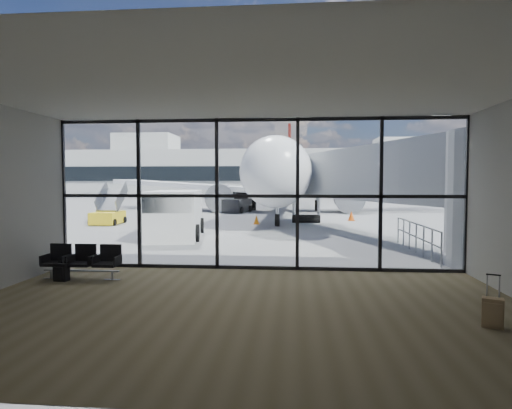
# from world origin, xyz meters

# --- Properties ---
(ground) EXTENTS (220.00, 220.00, 0.00)m
(ground) POSITION_xyz_m (0.00, 40.00, 0.00)
(ground) COLOR slate
(ground) RESTS_ON ground
(lounge_shell) EXTENTS (12.02, 8.01, 4.51)m
(lounge_shell) POSITION_xyz_m (0.00, -4.80, 2.65)
(lounge_shell) COLOR brown
(lounge_shell) RESTS_ON ground
(glass_curtain_wall) EXTENTS (12.10, 0.12, 4.50)m
(glass_curtain_wall) POSITION_xyz_m (0.00, 0.00, 2.25)
(glass_curtain_wall) COLOR white
(glass_curtain_wall) RESTS_ON ground
(jet_bridge) EXTENTS (8.00, 16.50, 4.33)m
(jet_bridge) POSITION_xyz_m (4.90, 7.07, 2.76)
(jet_bridge) COLOR #A3A5A8
(jet_bridge) RESTS_ON ground
(apron_railing) EXTENTS (0.06, 5.46, 1.11)m
(apron_railing) POSITION_xyz_m (5.60, 3.50, 0.72)
(apron_railing) COLOR gray
(apron_railing) RESTS_ON ground
(far_terminal) EXTENTS (80.00, 12.20, 11.00)m
(far_terminal) POSITION_xyz_m (-0.59, 61.97, 4.21)
(far_terminal) COLOR #BBBBB6
(far_terminal) RESTS_ON ground
(tree_0) EXTENTS (4.95, 4.95, 7.12)m
(tree_0) POSITION_xyz_m (-45.00, 72.00, 4.63)
(tree_0) COLOR #382619
(tree_0) RESTS_ON ground
(tree_1) EXTENTS (5.61, 5.61, 8.07)m
(tree_1) POSITION_xyz_m (-39.00, 72.00, 5.25)
(tree_1) COLOR #382619
(tree_1) RESTS_ON ground
(tree_2) EXTENTS (6.27, 6.27, 9.03)m
(tree_2) POSITION_xyz_m (-33.00, 72.00, 5.88)
(tree_2) COLOR #382619
(tree_2) RESTS_ON ground
(tree_3) EXTENTS (4.95, 4.95, 7.12)m
(tree_3) POSITION_xyz_m (-27.00, 72.00, 4.63)
(tree_3) COLOR #382619
(tree_3) RESTS_ON ground
(tree_4) EXTENTS (5.61, 5.61, 8.07)m
(tree_4) POSITION_xyz_m (-21.00, 72.00, 5.25)
(tree_4) COLOR #382619
(tree_4) RESTS_ON ground
(tree_5) EXTENTS (6.27, 6.27, 9.03)m
(tree_5) POSITION_xyz_m (-15.00, 72.00, 5.88)
(tree_5) COLOR #382619
(tree_5) RESTS_ON ground
(seating_row) EXTENTS (2.08, 0.58, 0.92)m
(seating_row) POSITION_xyz_m (-4.59, -1.61, 0.51)
(seating_row) COLOR gray
(seating_row) RESTS_ON ground
(backpack) EXTENTS (0.37, 0.35, 0.52)m
(backpack) POSITION_xyz_m (-5.00, -1.99, 0.25)
(backpack) COLOR black
(backpack) RESTS_ON ground
(suitcase) EXTENTS (0.41, 0.35, 0.96)m
(suitcase) POSITION_xyz_m (4.63, -4.78, 0.29)
(suitcase) COLOR olive
(suitcase) RESTS_ON ground
(airliner) EXTENTS (34.19, 39.54, 10.19)m
(airliner) POSITION_xyz_m (0.33, 27.77, 3.10)
(airliner) COLOR white
(airliner) RESTS_ON ground
(service_van) EXTENTS (3.07, 5.34, 2.20)m
(service_van) POSITION_xyz_m (-4.48, 7.00, 1.13)
(service_van) COLOR white
(service_van) RESTS_ON ground
(belt_loader) EXTENTS (2.45, 4.61, 2.02)m
(belt_loader) POSITION_xyz_m (-3.74, 24.13, 0.68)
(belt_loader) COLOR black
(belt_loader) RESTS_ON ground
(mobile_stairs) EXTENTS (1.78, 3.12, 2.13)m
(mobile_stairs) POSITION_xyz_m (-10.44, 13.06, 0.51)
(mobile_stairs) COLOR gold
(mobile_stairs) RESTS_ON ground
(traffic_cone_a) EXTENTS (0.39, 0.39, 0.56)m
(traffic_cone_a) POSITION_xyz_m (-1.21, 13.79, 0.27)
(traffic_cone_a) COLOR orange
(traffic_cone_a) RESTS_ON ground
(traffic_cone_c) EXTENTS (0.47, 0.47, 0.67)m
(traffic_cone_c) POSITION_xyz_m (5.00, 16.73, 0.32)
(traffic_cone_c) COLOR #D24C0B
(traffic_cone_c) RESTS_ON ground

